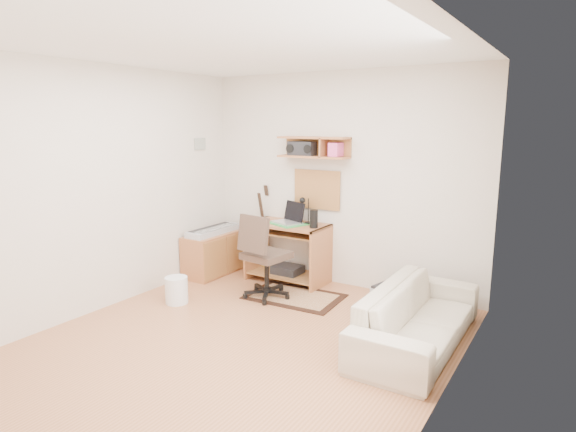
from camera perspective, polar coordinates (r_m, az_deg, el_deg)
The scene contains 22 objects.
floor at distance 4.63m, azimuth -5.48°, elevation -14.64°, with size 3.60×4.00×0.01m, color #B8774C.
ceiling at distance 4.23m, azimuth -6.16°, elevation 19.23°, with size 3.60×4.00×0.01m, color white.
back_wall at distance 5.93m, azimuth 6.13°, elevation 4.19°, with size 3.60×0.01×2.60m, color beige.
left_wall at distance 5.52m, azimuth -20.83°, elevation 3.03°, with size 0.01×4.00×2.60m, color beige.
right_wall at distance 3.46m, azimuth 18.62°, elevation -1.18°, with size 0.01×4.00×2.60m, color beige.
wall_shelf at distance 5.92m, azimuth 3.02°, elevation 8.11°, with size 0.90×0.25×0.26m, color #AF6A3E.
cork_board at distance 6.06m, azimuth 3.45°, elevation 3.14°, with size 0.64×0.03×0.49m, color tan.
wall_photo at distance 6.49m, azimuth -10.35°, elevation 8.37°, with size 0.02×0.20×0.15m, color #4C8CBF.
desk at distance 6.14m, azimuth -0.04°, elevation -4.31°, with size 1.00×0.55×0.75m, color #AF6A3E, non-canonical shape.
laptop at distance 6.01m, azimuth -0.15°, elevation 0.35°, with size 0.36×0.36×0.27m, color silver, non-canonical shape.
speaker at distance 5.79m, azimuth 3.06°, elevation -0.33°, with size 0.10×0.10×0.22m, color black.
desk_lamp at distance 6.03m, azimuth 2.42°, elevation 0.65°, with size 0.11×0.11×0.33m, color black, non-canonical shape.
pencil_cup at distance 5.97m, azimuth 3.16°, elevation -0.55°, with size 0.08×0.08×0.11m, color #335D9A.
boombox at distance 6.00m, azimuth 1.65°, elevation 7.96°, with size 0.34×0.15×0.17m, color black.
rug at distance 5.69m, azimuth 0.76°, elevation -9.46°, with size 1.07×0.71×0.01m, color tan.
task_chair at distance 5.54m, azimuth -2.55°, elevation -4.67°, with size 0.51×0.51×1.00m, color #3C2D23, non-canonical shape.
cabinet at distance 6.56m, azimuth -8.65°, elevation -4.36°, with size 0.40×0.90×0.55m, color #AF6A3E.
music_keyboard at distance 6.49m, azimuth -8.73°, elevation -1.70°, with size 0.26×0.84×0.07m, color #B2B5BA.
guitar at distance 6.47m, azimuth -3.18°, elevation -1.58°, with size 0.31×0.20×1.18m, color olive, non-canonical shape.
waste_basket at distance 5.61m, azimuth -13.01°, elevation -8.51°, with size 0.25×0.25×0.30m, color white.
printer at distance 5.69m, azimuth 12.18°, elevation -8.88°, with size 0.40×0.31×0.15m, color #A5A8AA.
sofa at distance 4.59m, azimuth 15.12°, elevation -10.30°, with size 1.82×0.53×0.71m, color #C4B59B.
Camera 1 is at (2.56, -3.30, 1.99)m, focal length 30.14 mm.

